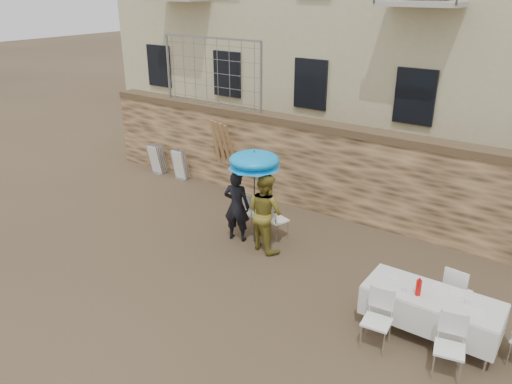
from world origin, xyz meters
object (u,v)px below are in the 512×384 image
Objects in this scene: table_chair_front_right at (450,348)px; woman_dress at (265,212)px; couple_chair_right at (277,219)px; soda_bottle at (418,288)px; man_suit at (237,206)px; couple_chair_left at (251,211)px; banquet_table at (433,297)px; umbrella at (254,163)px; table_chair_front_left at (377,321)px; chair_stack_right at (182,163)px; table_chair_back at (457,291)px; chair_stack_left at (160,158)px.

woman_dress is at bearing 146.76° from table_chair_front_right.
soda_bottle is at bearing 175.21° from couple_chair_right.
couple_chair_left is (0.00, 0.55, -0.33)m from man_suit.
man_suit is 4.62m from banquet_table.
woman_dress reaches higher than soda_bottle.
couple_chair_right is 1.00× the size of table_chair_front_right.
umbrella reaches higher than soda_bottle.
woman_dress is 1.79× the size of table_chair_front_right.
couple_chair_right is at bearing 140.06° from table_chair_front_left.
woman_dress is 0.67m from couple_chair_right.
man_suit is 4.46m from soda_bottle.
table_chair_front_right is (0.70, -0.60, -0.43)m from soda_bottle.
banquet_table is (4.13, -0.99, -1.13)m from umbrella.
couple_chair_left is at bearing -21.04° from woman_dress.
table_chair_front_right is at bearing -23.62° from chair_stack_right.
couple_chair_right is at bearing -69.60° from woman_dress.
table_chair_front_right is at bearing -40.60° from soda_bottle.
banquet_table is 2.19× the size of table_chair_front_right.
table_chair_back reaches higher than banquet_table.
couple_chair_right is at bearing -3.23° from table_chair_back.
soda_bottle is 0.28× the size of chair_stack_left.
couple_chair_left is 3.69× the size of soda_bottle.
table_chair_back is (4.73, -0.09, -0.33)m from man_suit.
table_chair_back is at bearing 88.61° from table_chair_front_right.
soda_bottle is 8.57m from chair_stack_right.
woman_dress is at bearing 153.14° from couple_chair_left.
soda_bottle is (-0.20, -0.15, 0.17)m from banquet_table.
chair_stack_left is at bearing 1.75° from couple_chair_right.
chair_stack_left is at bearing -7.85° from table_chair_back.
couple_chair_left is at bearing 162.44° from banquet_table.
woman_dress reaches higher than man_suit.
woman_dress is 0.87× the size of umbrella.
man_suit is at bearing 151.54° from table_chair_front_left.
woman_dress reaches higher than chair_stack_left.
couple_chair_left is 4.76m from banquet_table.
couple_chair_left is at bearing 159.91° from soda_bottle.
woman_dress reaches higher than table_chair_front_right.
woman_dress is 3.73m from soda_bottle.
chair_stack_right is at bearing 159.59° from banquet_table.
banquet_table is at bearing 171.84° from couple_chair_left.
table_chair_front_left is 1.74m from table_chair_back.
umbrella is 2.15× the size of chair_stack_left.
woman_dress is at bearing 163.89° from soda_bottle.
soda_bottle is 0.84m from table_chair_front_left.
couple_chair_right reaches higher than chair_stack_left.
couple_chair_left is 1.00× the size of table_chair_back.
man_suit is 0.64m from couple_chair_left.
banquet_table is at bearing 81.67° from table_chair_back.
table_chair_front_left and table_chair_front_right have the same top height.
chair_stack_left is (-5.21, 1.60, -0.02)m from couple_chair_right.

